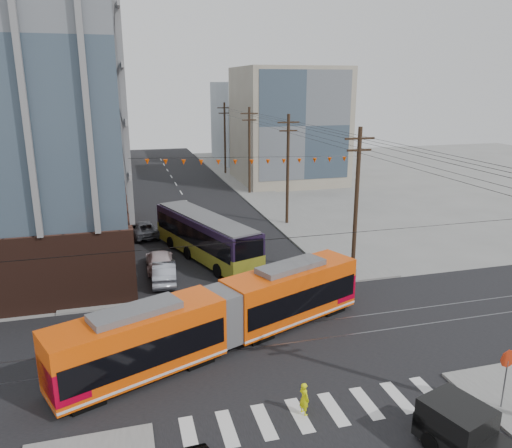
{
  "coord_description": "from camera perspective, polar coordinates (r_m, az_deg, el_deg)",
  "views": [
    {
      "loc": [
        -7.53,
        -20.34,
        13.89
      ],
      "look_at": [
        0.9,
        10.27,
        4.87
      ],
      "focal_mm": 35.0,
      "sensor_mm": 36.0,
      "label": 1
    }
  ],
  "objects": [
    {
      "name": "streetcar",
      "position": [
        27.34,
        -3.86,
        -10.49
      ],
      "size": [
        18.02,
        9.37,
        3.55
      ],
      "primitive_type": null,
      "rotation": [
        0.0,
        0.0,
        0.39
      ],
      "color": "#EA4B07",
      "rests_on": "ground"
    },
    {
      "name": "pedestrian",
      "position": [
        22.88,
        5.52,
        -19.24
      ],
      "size": [
        0.52,
        0.64,
        1.52
      ],
      "primitive_type": "imported",
      "rotation": [
        0.0,
        0.0,
        1.9
      ],
      "color": "#E7EE0B",
      "rests_on": "ground"
    },
    {
      "name": "utility_pole_far",
      "position": [
        78.45,
        -3.58,
        9.69
      ],
      "size": [
        0.3,
        0.3,
        11.0
      ],
      "primitive_type": "cylinder",
      "color": "black",
      "rests_on": "ground"
    },
    {
      "name": "parked_car_grey",
      "position": [
        47.86,
        -12.87,
        -0.52
      ],
      "size": [
        3.31,
        5.58,
        1.45
      ],
      "primitive_type": "imported",
      "rotation": [
        0.0,
        0.0,
        3.32
      ],
      "color": "#484A52",
      "rests_on": "ground"
    },
    {
      "name": "stop_sign",
      "position": [
        25.1,
        26.54,
        -15.88
      ],
      "size": [
        0.88,
        0.88,
        2.76
      ],
      "primitive_type": null,
      "rotation": [
        0.0,
        0.0,
        0.04
      ],
      "color": "red",
      "rests_on": "ground"
    },
    {
      "name": "ground",
      "position": [
        25.75,
        4.32,
        -16.83
      ],
      "size": [
        160.0,
        160.0,
        0.0
      ],
      "primitive_type": "plane",
      "color": "slate"
    },
    {
      "name": "parked_car_white",
      "position": [
        39.15,
        -10.93,
        -4.09
      ],
      "size": [
        2.19,
        5.08,
        1.46
      ],
      "primitive_type": "imported",
      "rotation": [
        0.0,
        0.0,
        3.11
      ],
      "color": "silver",
      "rests_on": "ground"
    },
    {
      "name": "bg_bldg_ne_far",
      "position": [
        92.21,
        0.73,
        11.57
      ],
      "size": [
        16.0,
        16.0,
        14.0
      ],
      "primitive_type": "cube",
      "color": "#8C99A5",
      "rests_on": "ground"
    },
    {
      "name": "city_bus",
      "position": [
        40.76,
        -5.78,
        -1.45
      ],
      "size": [
        6.84,
        13.07,
        3.65
      ],
      "primitive_type": null,
      "rotation": [
        0.0,
        0.0,
        0.33
      ],
      "color": "black",
      "rests_on": "ground"
    },
    {
      "name": "bg_bldg_nw_near",
      "position": [
        73.12,
        -23.24,
        10.77
      ],
      "size": [
        18.0,
        16.0,
        18.0
      ],
      "primitive_type": "cube",
      "color": "#8C99A5",
      "rests_on": "ground"
    },
    {
      "name": "bg_bldg_ne_near",
      "position": [
        72.51,
        3.65,
        11.17
      ],
      "size": [
        14.0,
        14.0,
        16.0
      ],
      "primitive_type": "cube",
      "color": "gray",
      "rests_on": "ground"
    },
    {
      "name": "parked_car_silver",
      "position": [
        36.65,
        -10.42,
        -5.38
      ],
      "size": [
        2.07,
        4.84,
        1.55
      ],
      "primitive_type": "imported",
      "rotation": [
        0.0,
        0.0,
        3.05
      ],
      "color": "#979DAA",
      "rests_on": "ground"
    },
    {
      "name": "jersey_barrier",
      "position": [
        38.83,
        9.75,
        -4.75
      ],
      "size": [
        0.98,
        3.74,
        0.74
      ],
      "primitive_type": "cube",
      "rotation": [
        0.0,
        0.0,
        0.04
      ],
      "color": "slate",
      "rests_on": "ground"
    },
    {
      "name": "bg_bldg_nw_far",
      "position": [
        92.64,
        -19.89,
        12.54
      ],
      "size": [
        16.0,
        18.0,
        20.0
      ],
      "primitive_type": "cube",
      "color": "gray",
      "rests_on": "ground"
    }
  ]
}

